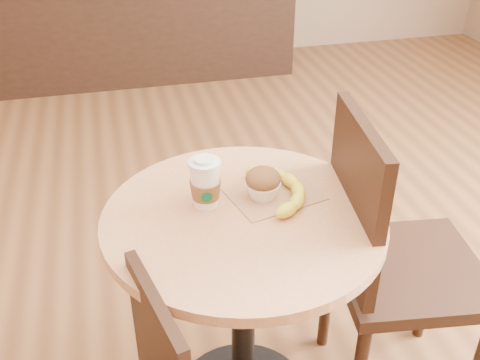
{
  "coord_description": "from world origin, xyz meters",
  "views": [
    {
      "loc": [
        -0.3,
        -1.08,
        1.59
      ],
      "look_at": [
        -0.0,
        0.13,
        0.83
      ],
      "focal_mm": 42.0,
      "sensor_mm": 36.0,
      "label": 1
    }
  ],
  "objects_px": {
    "coffee_cup": "(205,184)",
    "banana": "(282,189)",
    "chair_right": "(389,258)",
    "muffin": "(263,183)",
    "cafe_table": "(243,273)"
  },
  "relations": [
    {
      "from": "coffee_cup",
      "to": "banana",
      "type": "distance_m",
      "value": 0.21
    },
    {
      "from": "chair_right",
      "to": "muffin",
      "type": "xyz_separation_m",
      "value": [
        -0.36,
        0.09,
        0.26
      ]
    },
    {
      "from": "cafe_table",
      "to": "coffee_cup",
      "type": "xyz_separation_m",
      "value": [
        -0.09,
        0.07,
        0.27
      ]
    },
    {
      "from": "muffin",
      "to": "banana",
      "type": "relative_size",
      "value": 0.36
    },
    {
      "from": "coffee_cup",
      "to": "muffin",
      "type": "bearing_deg",
      "value": 5.4
    },
    {
      "from": "cafe_table",
      "to": "muffin",
      "type": "relative_size",
      "value": 7.67
    },
    {
      "from": "cafe_table",
      "to": "banana",
      "type": "height_order",
      "value": "banana"
    },
    {
      "from": "chair_right",
      "to": "banana",
      "type": "bearing_deg",
      "value": 82.16
    },
    {
      "from": "muffin",
      "to": "banana",
      "type": "bearing_deg",
      "value": -2.85
    },
    {
      "from": "chair_right",
      "to": "banana",
      "type": "xyz_separation_m",
      "value": [
        -0.31,
        0.09,
        0.23
      ]
    },
    {
      "from": "chair_right",
      "to": "coffee_cup",
      "type": "bearing_deg",
      "value": 87.66
    },
    {
      "from": "muffin",
      "to": "coffee_cup",
      "type": "bearing_deg",
      "value": 179.08
    },
    {
      "from": "cafe_table",
      "to": "chair_right",
      "type": "bearing_deg",
      "value": -3.22
    },
    {
      "from": "cafe_table",
      "to": "chair_right",
      "type": "relative_size",
      "value": 0.77
    },
    {
      "from": "coffee_cup",
      "to": "chair_right",
      "type": "bearing_deg",
      "value": -3.58
    }
  ]
}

